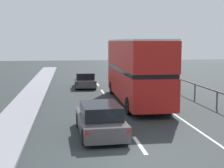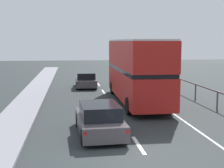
{
  "view_description": "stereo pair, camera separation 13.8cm",
  "coord_description": "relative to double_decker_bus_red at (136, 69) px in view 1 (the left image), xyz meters",
  "views": [
    {
      "loc": [
        -2.77,
        -11.25,
        4.1
      ],
      "look_at": [
        -0.28,
        7.31,
        1.66
      ],
      "focal_mm": 52.7,
      "sensor_mm": 36.0,
      "label": 1
    },
    {
      "loc": [
        -2.64,
        -11.27,
        4.1
      ],
      "look_at": [
        -0.28,
        7.31,
        1.66
      ],
      "focal_mm": 52.7,
      "sensor_mm": 36.0,
      "label": 2
    }
  ],
  "objects": [
    {
      "name": "sedan_car_ahead",
      "position": [
        -3.02,
        7.76,
        -1.61
      ],
      "size": [
        1.84,
        4.02,
        1.36
      ],
      "rotation": [
        0.0,
        0.0,
        -0.01
      ],
      "color": "#484A4A",
      "rests_on": "ground"
    },
    {
      "name": "double_decker_bus_red",
      "position": [
        0.0,
        0.0,
        0.0
      ],
      "size": [
        2.62,
        10.35,
        4.21
      ],
      "rotation": [
        0.0,
        0.0,
        -0.0
      ],
      "color": "red",
      "rests_on": "ground"
    },
    {
      "name": "lane_paint_markings",
      "position": [
        0.16,
        -1.47,
        -2.26
      ],
      "size": [
        3.29,
        46.0,
        0.01
      ],
      "color": "silver",
      "rests_on": "ground"
    },
    {
      "name": "bridge_side_railing",
      "position": [
        4.38,
        -1.12,
        -1.35
      ],
      "size": [
        0.1,
        42.0,
        1.12
      ],
      "color": "#535054",
      "rests_on": "ground"
    },
    {
      "name": "hatchback_car_near",
      "position": [
        -3.14,
        -7.31,
        -1.59
      ],
      "size": [
        2.04,
        4.33,
        1.41
      ],
      "rotation": [
        0.0,
        0.0,
        0.05
      ],
      "color": "#4D464B",
      "rests_on": "ground"
    },
    {
      "name": "ground_plane",
      "position": [
        -1.73,
        -10.12,
        -2.31
      ],
      "size": [
        73.73,
        120.0,
        0.1
      ],
      "primitive_type": "cube",
      "color": "#293031"
    }
  ]
}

